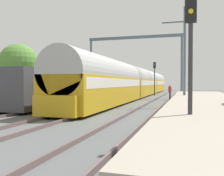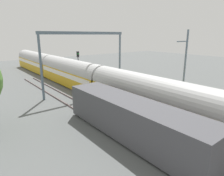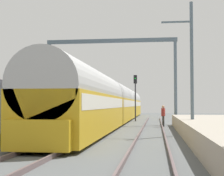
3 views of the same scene
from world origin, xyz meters
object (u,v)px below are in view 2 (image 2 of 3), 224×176
passenger_train (71,72)px  catenary_gantry (85,50)px  railway_signal_far (78,63)px  freight_car (131,119)px  person_crossing (129,84)px

passenger_train → catenary_gantry: size_ratio=4.05×
railway_signal_far → catenary_gantry: (-1.92, -5.60, 2.43)m
railway_signal_far → catenary_gantry: bearing=-108.9°
railway_signal_far → catenary_gantry: catenary_gantry is taller
freight_car → railway_signal_far: (5.79, 18.40, 1.70)m
railway_signal_far → passenger_train: bearing=-149.3°
passenger_train → person_crossing: (4.69, -7.79, -0.94)m
passenger_train → freight_car: 17.69m
passenger_train → person_crossing: size_ratio=28.44×
passenger_train → freight_car: passenger_train is taller
passenger_train → person_crossing: 9.14m
passenger_train → railway_signal_far: railway_signal_far is taller
freight_car → person_crossing: 12.77m
railway_signal_far → freight_car: bearing=-107.5°
railway_signal_far → catenary_gantry: size_ratio=0.41×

